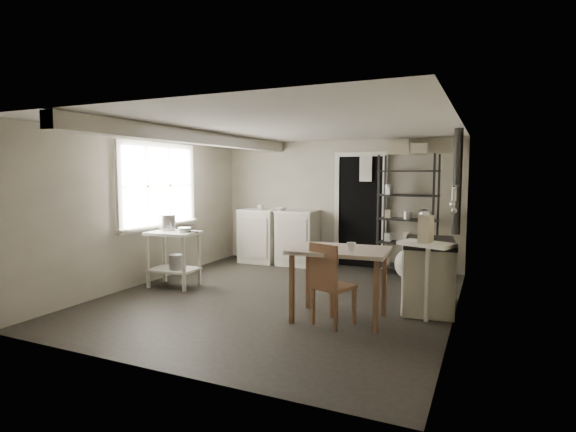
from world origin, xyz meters
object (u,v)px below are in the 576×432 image
at_px(stove, 429,273).
at_px(work_table, 339,287).
at_px(prep_table, 174,260).
at_px(flour_sack, 406,263).
at_px(shelf_rack, 407,218).
at_px(stockpot, 167,223).
at_px(chair, 334,282).
at_px(base_cabinets, 279,239).

relative_size(stove, work_table, 0.98).
xyz_separation_m(prep_table, stove, (3.63, 0.48, 0.04)).
bearing_deg(prep_table, flour_sack, 32.70).
bearing_deg(shelf_rack, flour_sack, -73.11).
height_order(prep_table, shelf_rack, shelf_rack).
height_order(prep_table, flour_sack, prep_table).
xyz_separation_m(stockpot, shelf_rack, (3.22, 2.18, 0.01)).
bearing_deg(shelf_rack, work_table, -89.31).
distance_m(prep_table, chair, 2.82).
bearing_deg(flour_sack, prep_table, -147.30).
relative_size(stockpot, shelf_rack, 0.13).
bearing_deg(stockpot, base_cabinets, 68.92).
height_order(stove, chair, chair).
bearing_deg(flour_sack, stockpot, -149.74).
bearing_deg(base_cabinets, flour_sack, -9.05).
distance_m(prep_table, stockpot, 0.57).
bearing_deg(stove, prep_table, -179.48).
xyz_separation_m(stockpot, stove, (3.80, 0.40, -0.50)).
relative_size(shelf_rack, stove, 1.85).
xyz_separation_m(stockpot, flour_sack, (3.27, 1.91, -0.70)).
xyz_separation_m(prep_table, chair, (2.74, -0.65, 0.08)).
bearing_deg(work_table, prep_table, 170.63).
relative_size(prep_table, stove, 0.77).
relative_size(stockpot, work_table, 0.24).
height_order(base_cabinets, work_table, base_cabinets).
relative_size(shelf_rack, work_table, 1.83).
height_order(work_table, flour_sack, work_table).
relative_size(prep_table, work_table, 0.75).
bearing_deg(prep_table, stove, 7.49).
bearing_deg(prep_table, shelf_rack, 36.51).
bearing_deg(work_table, stockpot, 169.62).
xyz_separation_m(stockpot, base_cabinets, (0.84, 2.18, -0.48)).
distance_m(prep_table, base_cabinets, 2.36).
distance_m(shelf_rack, stove, 1.94).
bearing_deg(work_table, shelf_rack, 83.46).
relative_size(prep_table, base_cabinets, 0.54).
xyz_separation_m(chair, flour_sack, (0.36, 2.64, -0.24)).
xyz_separation_m(stockpot, chair, (2.91, -0.73, -0.45)).
height_order(stove, work_table, stove).
distance_m(shelf_rack, work_table, 2.79).
distance_m(stockpot, stove, 3.86).
xyz_separation_m(work_table, flour_sack, (0.36, 2.44, -0.14)).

